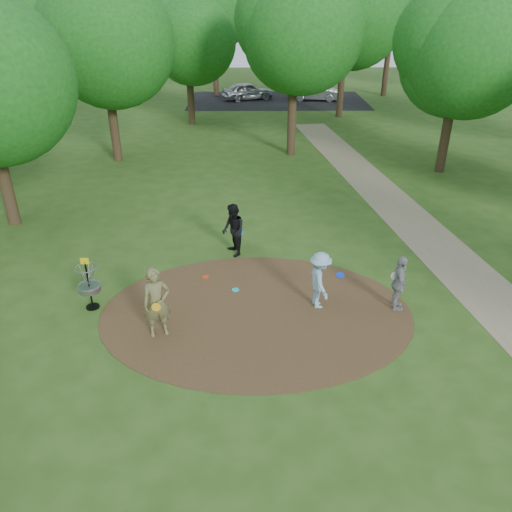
{
  "coord_description": "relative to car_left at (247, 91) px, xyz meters",
  "views": [
    {
      "loc": [
        -0.12,
        -11.21,
        7.67
      ],
      "look_at": [
        0.0,
        1.2,
        1.1
      ],
      "focal_mm": 35.0,
      "sensor_mm": 36.0,
      "label": 1
    }
  ],
  "objects": [
    {
      "name": "player_throwing_with_disc",
      "position": [
        2.11,
        -29.96,
        0.13
      ],
      "size": [
        1.04,
        1.14,
        1.64
      ],
      "color": "#8CBBD0",
      "rests_on": "ground"
    },
    {
      "name": "dirt_clearing",
      "position": [
        0.4,
        -30.27,
        -0.67
      ],
      "size": [
        8.4,
        8.4,
        0.02
      ],
      "primitive_type": "cylinder",
      "color": "#47301C",
      "rests_on": "ground"
    },
    {
      "name": "parking_lot",
      "position": [
        2.4,
        -0.27,
        -0.68
      ],
      "size": [
        14.0,
        8.0,
        0.01
      ],
      "primitive_type": "cube",
      "color": "black",
      "rests_on": "ground"
    },
    {
      "name": "footpath",
      "position": [
        6.9,
        -28.27,
        -0.68
      ],
      "size": [
        7.55,
        39.89,
        0.01
      ],
      "primitive_type": "cube",
      "rotation": [
        0.0,
        0.0,
        0.14
      ],
      "color": "#8C7A5B",
      "rests_on": "ground"
    },
    {
      "name": "player_walking_with_disc",
      "position": [
        -0.31,
        -26.86,
        0.19
      ],
      "size": [
        0.92,
        1.03,
        1.75
      ],
      "color": "black",
      "rests_on": "ground"
    },
    {
      "name": "car_left",
      "position": [
        0.0,
        0.0,
        0.0
      ],
      "size": [
        4.33,
        2.92,
        1.37
      ],
      "primitive_type": "imported",
      "rotation": [
        0.0,
        0.0,
        1.93
      ],
      "color": "#A5A6AC",
      "rests_on": "ground"
    },
    {
      "name": "car_right",
      "position": [
        5.42,
        -0.31,
        -0.03
      ],
      "size": [
        4.07,
        1.78,
        1.3
      ],
      "primitive_type": "imported",
      "rotation": [
        0.0,
        0.0,
        1.47
      ],
      "color": "#A5A6AD",
      "rests_on": "ground"
    },
    {
      "name": "disc_ground_red",
      "position": [
        -1.13,
        -28.39,
        -0.66
      ],
      "size": [
        0.22,
        0.22,
        0.02
      ],
      "primitive_type": "cylinder",
      "color": "red",
      "rests_on": "dirt_clearing"
    },
    {
      "name": "disc_golf_basket",
      "position": [
        -4.1,
        -29.97,
        0.19
      ],
      "size": [
        0.63,
        0.63,
        1.54
      ],
      "color": "black",
      "rests_on": "ground"
    },
    {
      "name": "player_waiting_with_disc",
      "position": [
        4.21,
        -30.11,
        0.12
      ],
      "size": [
        0.5,
        0.97,
        1.6
      ],
      "color": "gray",
      "rests_on": "ground"
    },
    {
      "name": "player_observer_with_disc",
      "position": [
        -2.06,
        -31.18,
        0.25
      ],
      "size": [
        0.8,
        0.65,
        1.88
      ],
      "color": "olive",
      "rests_on": "ground"
    },
    {
      "name": "disc_ground_cyan",
      "position": [
        -0.2,
        -29.14,
        -0.66
      ],
      "size": [
        0.22,
        0.22,
        0.02
      ],
      "primitive_type": "cylinder",
      "color": "#1BC7DF",
      "rests_on": "dirt_clearing"
    },
    {
      "name": "tree_ring",
      "position": [
        3.13,
        -20.29,
        4.61
      ],
      "size": [
        37.66,
        45.85,
        9.55
      ],
      "color": "#332316",
      "rests_on": "ground"
    },
    {
      "name": "ground",
      "position": [
        0.4,
        -30.27,
        -0.68
      ],
      "size": [
        100.0,
        100.0,
        0.0
      ],
      "primitive_type": "plane",
      "color": "#2D5119",
      "rests_on": "ground"
    }
  ]
}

